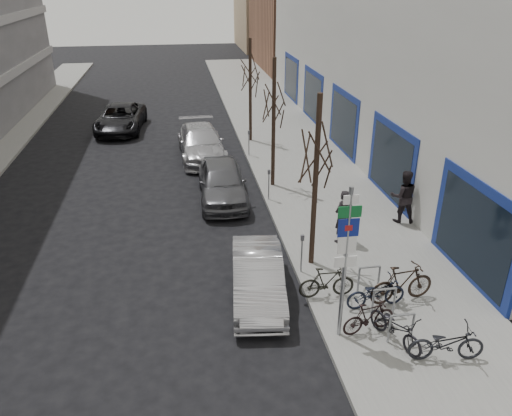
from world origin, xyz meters
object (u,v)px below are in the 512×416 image
object	(u,v)px
bike_far_inner	(402,283)
parked_car_front	(258,277)
tree_far	(250,66)
bike_far_curb	(447,340)
bike_near_right	(369,317)
parked_car_back	(201,143)
parked_car_mid	(222,182)
tree_near	(318,142)
bike_mid_inner	(327,282)
bike_near_left	(396,325)
bike_rack	(384,298)
meter_mid	(269,182)
meter_front	(302,250)
pedestrian_far	(403,196)
tree_mid	(274,93)
highway_sign_pole	(346,256)
pedestrian_near	(342,216)
meter_back	(249,140)
bike_mid_curb	(376,290)
lane_car	(121,118)

from	to	relation	value
bike_far_inner	parked_car_front	world-z (taller)	parked_car_front
tree_far	bike_far_curb	world-z (taller)	tree_far
bike_near_right	parked_car_back	world-z (taller)	parked_car_back
bike_far_curb	parked_car_mid	size ratio (longest dim) A/B	0.39
tree_near	bike_mid_inner	distance (m)	3.94
bike_mid_inner	bike_far_curb	world-z (taller)	bike_far_curb
tree_near	parked_car_back	xyz separation A→B (m)	(-2.80, 10.95, -3.34)
bike_near_left	bike_rack	bearing A→B (deg)	60.33
bike_rack	meter_mid	distance (m)	8.07
bike_far_curb	bike_far_inner	bearing A→B (deg)	9.16
tree_far	meter_front	distance (m)	13.88
bike_near_right	pedestrian_far	size ratio (longest dim) A/B	0.74
tree_mid	bike_far_curb	bearing A→B (deg)	-80.04
tree_mid	bike_near_left	bearing A→B (deg)	-84.25
highway_sign_pole	bike_rack	world-z (taller)	highway_sign_pole
bike_far_inner	pedestrian_near	xyz separation A→B (m)	(-0.57, 3.58, 0.35)
highway_sign_pole	tree_mid	size ratio (longest dim) A/B	0.76
highway_sign_pole	parked_car_front	size ratio (longest dim) A/B	1.04
tree_far	pedestrian_far	distance (m)	11.80
bike_rack	bike_far_curb	size ratio (longest dim) A/B	1.26
bike_rack	bike_near_left	distance (m)	1.12
meter_mid	bike_far_inner	world-z (taller)	meter_mid
bike_near_right	meter_back	bearing A→B (deg)	-7.02
tree_far	parked_car_back	bearing A→B (deg)	-143.85
tree_mid	pedestrian_far	bearing A→B (deg)	-46.41
bike_near_right	parked_car_mid	world-z (taller)	parked_car_mid
meter_front	meter_back	bearing A→B (deg)	90.00
bike_rack	bike_mid_curb	world-z (taller)	bike_mid_curb
tree_far	parked_car_back	distance (m)	4.81
bike_mid_curb	bike_far_curb	size ratio (longest dim) A/B	0.94
bike_far_curb	bike_near_right	bearing A→B (deg)	56.18
parked_car_back	bike_mid_inner	bearing A→B (deg)	-80.66
bike_rack	meter_front	world-z (taller)	meter_front
tree_near	tree_mid	bearing A→B (deg)	90.00
tree_far	pedestrian_far	world-z (taller)	tree_far
meter_mid	parked_car_back	xyz separation A→B (m)	(-2.35, 5.95, -0.15)
tree_near	bike_far_inner	bearing A→B (deg)	-51.42
parked_car_front	parked_car_back	xyz separation A→B (m)	(-0.87, 12.34, 0.10)
meter_mid	lane_car	world-z (taller)	lane_car
tree_mid	bike_mid_inner	xyz separation A→B (m)	(-0.06, -8.38, -3.47)
bike_far_inner	pedestrian_far	world-z (taller)	pedestrian_far
parked_car_mid	bike_near_right	bearing A→B (deg)	-71.47
meter_front	bike_mid_inner	size ratio (longest dim) A/B	0.79
meter_mid	highway_sign_pole	bearing A→B (deg)	-88.32
tree_near	tree_far	xyz separation A→B (m)	(0.00, 13.00, 0.00)
bike_far_curb	bike_mid_inner	bearing A→B (deg)	42.88
bike_rack	highway_sign_pole	bearing A→B (deg)	-156.41
highway_sign_pole	parked_car_mid	xyz separation A→B (m)	(-2.07, 9.12, -1.67)
bike_far_inner	meter_front	bearing A→B (deg)	44.03
parked_car_mid	parked_car_front	bearing A→B (deg)	-85.97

